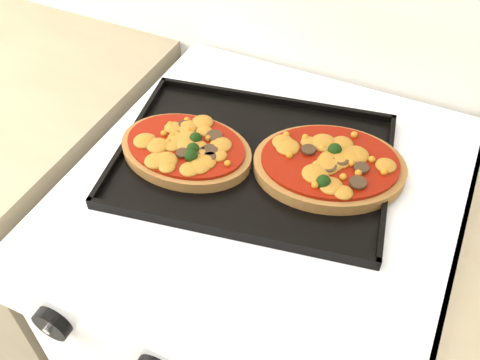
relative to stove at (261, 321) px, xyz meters
The scene contains 5 objects.
stove is the anchor object (origin of this frame).
knob_left 0.55m from the stove, 117.96° to the right, with size 0.05×0.05×0.02m, color black.
baking_tray 0.47m from the stove, 154.75° to the left, with size 0.43×0.32×0.02m, color black.
pizza_left 0.50m from the stove, behind, with size 0.22×0.16×0.03m, color brown, non-canonical shape.
pizza_right 0.49m from the stove, 25.96° to the left, with size 0.24×0.18×0.03m, color brown, non-canonical shape.
Camera 1 is at (0.24, 1.15, 1.52)m, focal length 40.00 mm.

